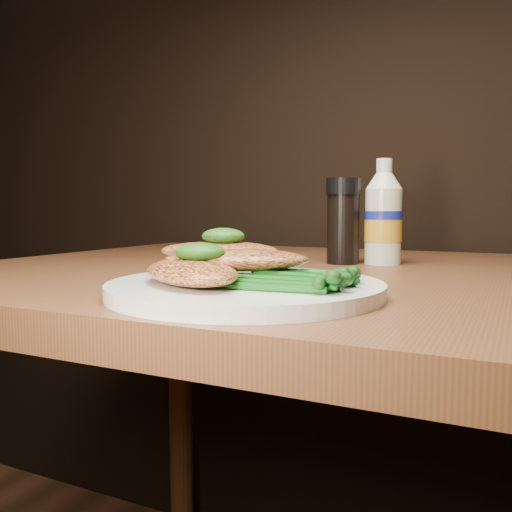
% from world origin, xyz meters
% --- Properties ---
extents(wall_back, '(3.00, 0.01, 2.50)m').
position_xyz_m(wall_back, '(0.00, 1.50, 1.25)').
color(wall_back, black).
rests_on(wall_back, ground).
extents(plate, '(0.27, 0.27, 0.01)m').
position_xyz_m(plate, '(-0.06, 0.80, 0.76)').
color(plate, white).
rests_on(plate, dining_table).
extents(chicken_front, '(0.16, 0.15, 0.02)m').
position_xyz_m(chicken_front, '(-0.10, 0.76, 0.78)').
color(chicken_front, '#C9783F').
rests_on(chicken_front, plate).
extents(chicken_mid, '(0.16, 0.13, 0.02)m').
position_xyz_m(chicken_mid, '(-0.07, 0.80, 0.78)').
color(chicken_mid, '#C9783F').
rests_on(chicken_mid, plate).
extents(chicken_back, '(0.14, 0.11, 0.02)m').
position_xyz_m(chicken_back, '(-0.11, 0.83, 0.79)').
color(chicken_back, '#C9783F').
rests_on(chicken_back, plate).
extents(pesto_front, '(0.06, 0.05, 0.02)m').
position_xyz_m(pesto_front, '(-0.10, 0.77, 0.79)').
color(pesto_front, black).
rests_on(pesto_front, chicken_front).
extents(pesto_back, '(0.05, 0.04, 0.02)m').
position_xyz_m(pesto_back, '(-0.10, 0.83, 0.81)').
color(pesto_back, black).
rests_on(pesto_back, chicken_back).
extents(broccolini_bundle, '(0.15, 0.12, 0.02)m').
position_xyz_m(broccolini_bundle, '(-0.01, 0.79, 0.77)').
color(broccolini_bundle, '#135714').
rests_on(broccolini_bundle, plate).
extents(mayo_bottle, '(0.07, 0.07, 0.16)m').
position_xyz_m(mayo_bottle, '(-0.01, 1.16, 0.83)').
color(mayo_bottle, beige).
rests_on(mayo_bottle, dining_table).
extents(pepper_grinder, '(0.07, 0.07, 0.13)m').
position_xyz_m(pepper_grinder, '(-0.06, 1.14, 0.82)').
color(pepper_grinder, black).
rests_on(pepper_grinder, dining_table).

